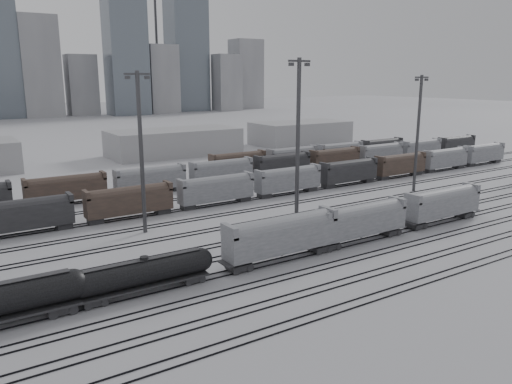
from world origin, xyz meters
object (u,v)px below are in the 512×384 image
hopper_car_a (282,234)px  hopper_car_c (443,202)px  tank_car_b (145,273)px  light_mast_c (298,136)px  hopper_car_b (362,219)px

hopper_car_a → hopper_car_c: bearing=-0.0°
tank_car_b → light_mast_c: bearing=24.5°
hopper_car_a → hopper_car_c: size_ratio=1.05×
hopper_car_a → hopper_car_c: hopper_car_a is taller
light_mast_c → hopper_car_b: bearing=-87.6°
hopper_car_b → light_mast_c: light_mast_c is taller
hopper_car_a → hopper_car_b: bearing=0.0°
hopper_car_b → light_mast_c: bearing=92.4°
hopper_car_c → hopper_car_a: bearing=180.0°
hopper_car_a → tank_car_b: bearing=180.0°
hopper_car_b → hopper_car_c: bearing=-0.0°
hopper_car_b → hopper_car_c: (18.59, -0.00, 0.03)m
hopper_car_b → light_mast_c: 18.49m
tank_car_b → hopper_car_b: size_ratio=1.08×
hopper_car_b → hopper_car_a: bearing=180.0°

